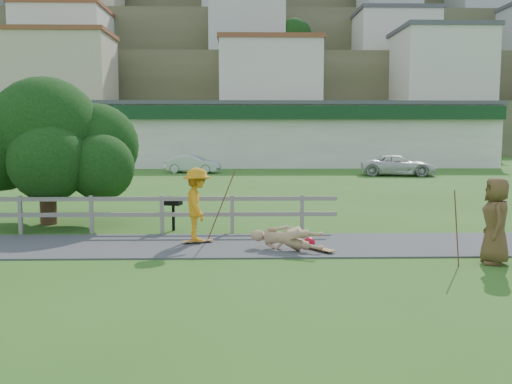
{
  "coord_description": "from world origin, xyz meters",
  "views": [
    {
      "loc": [
        0.28,
        -12.81,
        2.97
      ],
      "look_at": [
        0.65,
        2.0,
        1.33
      ],
      "focal_mm": 40.0,
      "sensor_mm": 36.0,
      "label": 1
    }
  ],
  "objects_px": {
    "tree": "(46,158)",
    "bbq": "(173,214)",
    "car_silver": "(193,164)",
    "skater_rider": "(197,208)",
    "spectator_c": "(496,221)",
    "car_white": "(398,165)",
    "skater_fallen": "(286,238)"
  },
  "relations": [
    {
      "from": "tree",
      "to": "bbq",
      "type": "height_order",
      "value": "tree"
    },
    {
      "from": "car_silver",
      "to": "tree",
      "type": "relative_size",
      "value": 0.66
    },
    {
      "from": "skater_rider",
      "to": "car_silver",
      "type": "height_order",
      "value": "skater_rider"
    },
    {
      "from": "skater_rider",
      "to": "tree",
      "type": "bearing_deg",
      "value": 44.24
    },
    {
      "from": "spectator_c",
      "to": "car_white",
      "type": "xyz_separation_m",
      "value": [
        4.44,
        23.98,
        -0.31
      ]
    },
    {
      "from": "skater_rider",
      "to": "tree",
      "type": "distance_m",
      "value": 6.03
    },
    {
      "from": "car_silver",
      "to": "bbq",
      "type": "relative_size",
      "value": 3.69
    },
    {
      "from": "bbq",
      "to": "skater_fallen",
      "type": "bearing_deg",
      "value": -28.85
    },
    {
      "from": "bbq",
      "to": "car_white",
      "type": "bearing_deg",
      "value": 73.48
    },
    {
      "from": "tree",
      "to": "skater_fallen",
      "type": "bearing_deg",
      "value": -30.62
    },
    {
      "from": "skater_fallen",
      "to": "car_white",
      "type": "xyz_separation_m",
      "value": [
        8.94,
        22.62,
        0.33
      ]
    },
    {
      "from": "car_silver",
      "to": "skater_fallen",
      "type": "bearing_deg",
      "value": -156.8
    },
    {
      "from": "car_white",
      "to": "spectator_c",
      "type": "bearing_deg",
      "value": -179.37
    },
    {
      "from": "car_silver",
      "to": "car_white",
      "type": "distance_m",
      "value": 13.6
    },
    {
      "from": "car_white",
      "to": "tree",
      "type": "height_order",
      "value": "tree"
    },
    {
      "from": "spectator_c",
      "to": "bbq",
      "type": "bearing_deg",
      "value": -107.32
    },
    {
      "from": "skater_rider",
      "to": "car_silver",
      "type": "bearing_deg",
      "value": -6.78
    },
    {
      "from": "skater_fallen",
      "to": "bbq",
      "type": "xyz_separation_m",
      "value": [
        -3.09,
        2.97,
        0.17
      ]
    },
    {
      "from": "spectator_c",
      "to": "bbq",
      "type": "height_order",
      "value": "spectator_c"
    },
    {
      "from": "car_silver",
      "to": "tree",
      "type": "bearing_deg",
      "value": -174.17
    },
    {
      "from": "skater_rider",
      "to": "car_silver",
      "type": "relative_size",
      "value": 0.51
    },
    {
      "from": "spectator_c",
      "to": "car_silver",
      "type": "distance_m",
      "value": 28.03
    },
    {
      "from": "skater_rider",
      "to": "bbq",
      "type": "xyz_separation_m",
      "value": [
        -0.86,
        2.03,
        -0.44
      ]
    },
    {
      "from": "tree",
      "to": "skater_rider",
      "type": "bearing_deg",
      "value": -33.86
    },
    {
      "from": "car_white",
      "to": "bbq",
      "type": "xyz_separation_m",
      "value": [
        -12.04,
        -19.65,
        -0.16
      ]
    },
    {
      "from": "bbq",
      "to": "skater_rider",
      "type": "bearing_deg",
      "value": -52.13
    },
    {
      "from": "tree",
      "to": "car_white",
      "type": "bearing_deg",
      "value": 48.81
    },
    {
      "from": "tree",
      "to": "bbq",
      "type": "bearing_deg",
      "value": -17.31
    },
    {
      "from": "car_silver",
      "to": "car_white",
      "type": "bearing_deg",
      "value": -87.71
    },
    {
      "from": "car_white",
      "to": "skater_fallen",
      "type": "bearing_deg",
      "value": 169.53
    },
    {
      "from": "car_silver",
      "to": "bbq",
      "type": "bearing_deg",
      "value": -163.34
    },
    {
      "from": "skater_rider",
      "to": "skater_fallen",
      "type": "height_order",
      "value": "skater_rider"
    }
  ]
}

